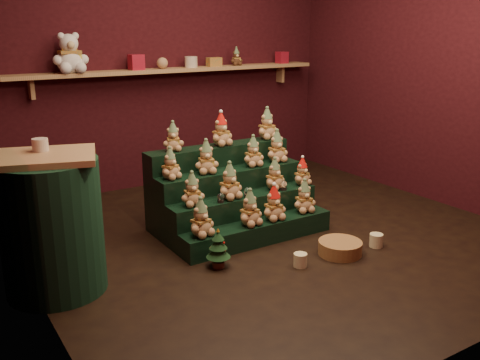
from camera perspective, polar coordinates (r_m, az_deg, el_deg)
ground at (r=4.74m, az=3.39°, el=-5.82°), size 4.00×4.00×0.00m
back_wall at (r=6.18m, az=-7.79°, el=12.59°), size 4.00×0.10×2.80m
left_wall at (r=3.61m, az=-24.02°, el=8.88°), size 0.10×4.00×2.80m
right_wall at (r=5.85m, az=20.54°, el=11.54°), size 0.10×4.00×2.80m
back_shelf at (r=6.03m, az=-7.03°, el=11.52°), size 3.60×0.26×0.24m
riser_tier_front at (r=4.54m, az=1.95°, el=-5.60°), size 1.40×0.22×0.18m
riser_tier_midfront at (r=4.68m, az=0.44°, el=-3.73°), size 1.40×0.22×0.36m
riser_tier_midback at (r=4.82m, az=-0.97°, el=-1.97°), size 1.40×0.22×0.54m
riser_tier_back at (r=4.98m, az=-2.29°, el=-0.32°), size 1.40×0.22×0.72m
teddy_0 at (r=4.18m, az=-4.20°, el=-4.00°), size 0.26×0.24×0.31m
teddy_1 at (r=4.40m, az=1.06°, el=-2.97°), size 0.25×0.23×0.30m
teddy_2 at (r=4.53m, az=3.63°, el=-2.44°), size 0.22×0.19×0.30m
teddy_3 at (r=4.74m, az=6.87°, el=-1.71°), size 0.23×0.22×0.29m
teddy_4 at (r=4.33m, az=-5.13°, el=-0.98°), size 0.22×0.21×0.28m
teddy_5 at (r=4.49m, az=-1.12°, el=-0.09°), size 0.25×0.23×0.31m
teddy_6 at (r=4.76m, az=3.71°, el=0.65°), size 0.23×0.21×0.28m
teddy_7 at (r=4.92m, az=6.65°, el=0.91°), size 0.21×0.20×0.25m
teddy_8 at (r=4.46m, az=-7.47°, el=1.76°), size 0.24×0.23×0.26m
teddy_9 at (r=4.60m, az=-3.62°, el=2.49°), size 0.25×0.23×0.29m
teddy_10 at (r=4.84m, az=1.41°, el=3.10°), size 0.21×0.19×0.28m
teddy_11 at (r=5.00m, az=3.95°, el=3.61°), size 0.22×0.21×0.30m
teddy_12 at (r=4.68m, az=-7.16°, el=4.63°), size 0.22×0.21×0.25m
teddy_13 at (r=4.85m, az=-2.04°, el=5.43°), size 0.24×0.22×0.30m
teddy_14 at (r=5.15m, az=2.89°, el=6.04°), size 0.22×0.20×0.30m
snow_globe_a at (r=4.42m, az=-2.07°, el=-1.90°), size 0.06×0.06×0.08m
snow_globe_b at (r=4.55m, az=0.79°, el=-1.34°), size 0.06×0.06×0.08m
snow_globe_c at (r=4.76m, az=4.65°, el=-0.56°), size 0.07×0.07×0.09m
side_table at (r=3.83m, az=-19.43°, el=-4.53°), size 0.76×0.69×0.97m
table_ornament at (r=3.78m, az=-20.54°, el=3.53°), size 0.11×0.11×0.08m
mini_christmas_tree at (r=4.07m, az=-2.34°, el=-7.29°), size 0.19×0.19×0.32m
mug_left at (r=4.14m, az=6.44°, el=-8.48°), size 0.10×0.10×0.10m
mug_right at (r=4.60m, az=14.32°, el=-6.25°), size 0.11×0.11×0.11m
wicker_basket at (r=4.40m, az=10.62°, el=-7.12°), size 0.41×0.41×0.11m
white_bear at (r=5.59m, az=-17.77°, el=13.29°), size 0.36×0.32×0.48m
brown_bear at (r=6.37m, az=-0.39°, el=13.03°), size 0.16×0.15×0.20m
gift_tin_red_a at (r=5.82m, az=-11.01°, el=12.23°), size 0.14×0.14×0.16m
gift_tin_cream at (r=6.09m, az=-5.24°, el=12.43°), size 0.14×0.14×0.12m
gift_tin_red_b at (r=6.76m, az=4.50°, el=12.90°), size 0.12×0.12×0.14m
shelf_plush_ball at (r=5.94m, az=-8.28°, el=12.24°), size 0.12×0.12×0.12m
scarf_gift_box at (r=6.23m, az=-2.78°, el=12.47°), size 0.16×0.10×0.10m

